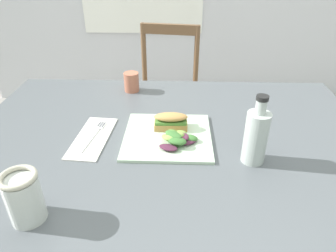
{
  "coord_description": "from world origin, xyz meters",
  "views": [
    {
      "loc": [
        -0.11,
        -0.81,
        1.29
      ],
      "look_at": [
        -0.14,
        0.07,
        0.76
      ],
      "focal_mm": 32.92,
      "sensor_mm": 36.0,
      "label": 1
    }
  ],
  "objects": [
    {
      "name": "sandwich_half_front",
      "position": [
        -0.13,
        0.08,
        0.78
      ],
      "size": [
        0.11,
        0.06,
        0.06
      ],
      "color": "tan",
      "rests_on": "plate_lunch"
    },
    {
      "name": "cup_extra_side",
      "position": [
        -0.31,
        0.4,
        0.78
      ],
      "size": [
        0.06,
        0.06,
        0.08
      ],
      "primitive_type": "cylinder",
      "color": "#B2664C",
      "rests_on": "dining_table"
    },
    {
      "name": "bottle_cold_brew",
      "position": [
        0.11,
        -0.08,
        0.81
      ],
      "size": [
        0.07,
        0.07,
        0.21
      ],
      "color": "black",
      "rests_on": "dining_table"
    },
    {
      "name": "chair_wooden_far",
      "position": [
        -0.18,
        0.94,
        0.45
      ],
      "size": [
        0.45,
        0.45,
        0.87
      ],
      "color": "brown",
      "rests_on": "ground"
    },
    {
      "name": "fork_on_napkin",
      "position": [
        -0.38,
        0.04,
        0.75
      ],
      "size": [
        0.05,
        0.19,
        0.0
      ],
      "color": "silver",
      "rests_on": "napkin_folded"
    },
    {
      "name": "dining_table",
      "position": [
        -0.13,
        0.01,
        0.63
      ],
      "size": [
        1.36,
        1.0,
        0.74
      ],
      "color": "#51565B",
      "rests_on": "ground"
    },
    {
      "name": "mason_jar_iced_tea",
      "position": [
        -0.45,
        -0.32,
        0.8
      ],
      "size": [
        0.08,
        0.08,
        0.13
      ],
      "color": "#C67528",
      "rests_on": "dining_table"
    },
    {
      "name": "salad_mixed_greens",
      "position": [
        -0.11,
        -0.01,
        0.77
      ],
      "size": [
        0.13,
        0.12,
        0.03
      ],
      "color": "#3D7033",
      "rests_on": "plate_lunch"
    },
    {
      "name": "plate_lunch",
      "position": [
        -0.14,
        0.03,
        0.74
      ],
      "size": [
        0.28,
        0.28,
        0.01
      ],
      "primitive_type": "cube",
      "color": "beige",
      "rests_on": "dining_table"
    },
    {
      "name": "napkin_folded",
      "position": [
        -0.39,
        0.02,
        0.74
      ],
      "size": [
        0.12,
        0.26,
        0.0
      ],
      "primitive_type": "cube",
      "rotation": [
        0.0,
        0.0,
        -0.07
      ],
      "color": "silver",
      "rests_on": "dining_table"
    }
  ]
}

